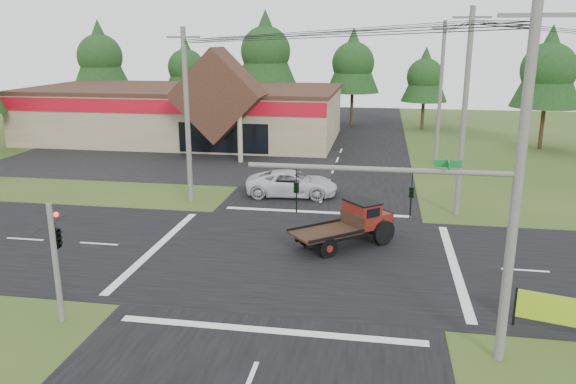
# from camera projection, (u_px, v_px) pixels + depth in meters

# --- Properties ---
(ground) EXTENTS (120.00, 120.00, 0.00)m
(ground) POSITION_uv_depth(u_px,v_px,m) (299.00, 257.00, 26.10)
(ground) COLOR #2F481A
(ground) RESTS_ON ground
(road_ns) EXTENTS (12.00, 120.00, 0.02)m
(road_ns) POSITION_uv_depth(u_px,v_px,m) (299.00, 256.00, 26.10)
(road_ns) COLOR black
(road_ns) RESTS_ON ground
(road_ew) EXTENTS (120.00, 12.00, 0.02)m
(road_ew) POSITION_uv_depth(u_px,v_px,m) (299.00, 256.00, 26.10)
(road_ew) COLOR black
(road_ew) RESTS_ON ground
(parking_apron) EXTENTS (28.00, 14.00, 0.02)m
(parking_apron) POSITION_uv_depth(u_px,v_px,m) (165.00, 161.00, 46.41)
(parking_apron) COLOR black
(parking_apron) RESTS_ON ground
(cvs_building) EXTENTS (30.40, 18.20, 9.19)m
(cvs_building) POSITION_uv_depth(u_px,v_px,m) (187.00, 112.00, 56.01)
(cvs_building) COLOR gray
(cvs_building) RESTS_ON ground
(traffic_signal_mast) EXTENTS (8.12, 0.24, 7.00)m
(traffic_signal_mast) POSITION_uv_depth(u_px,v_px,m) (454.00, 223.00, 16.87)
(traffic_signal_mast) COLOR #595651
(traffic_signal_mast) RESTS_ON ground
(traffic_signal_corner) EXTENTS (0.53, 2.48, 4.40)m
(traffic_signal_corner) POSITION_uv_depth(u_px,v_px,m) (54.00, 226.00, 19.40)
(traffic_signal_corner) COLOR #595651
(traffic_signal_corner) RESTS_ON ground
(utility_pole_nr) EXTENTS (2.00, 0.30, 11.00)m
(utility_pole_nr) POSITION_uv_depth(u_px,v_px,m) (517.00, 187.00, 16.29)
(utility_pole_nr) COLOR #595651
(utility_pole_nr) RESTS_ON ground
(utility_pole_nw) EXTENTS (2.00, 0.30, 10.50)m
(utility_pole_nw) POSITION_uv_depth(u_px,v_px,m) (187.00, 115.00, 33.57)
(utility_pole_nw) COLOR #595651
(utility_pole_nw) RESTS_ON ground
(utility_pole_ne) EXTENTS (2.00, 0.30, 11.50)m
(utility_pole_ne) POSITION_uv_depth(u_px,v_px,m) (464.00, 112.00, 30.89)
(utility_pole_ne) COLOR #595651
(utility_pole_ne) RESTS_ON ground
(utility_pole_n) EXTENTS (2.00, 0.30, 11.20)m
(utility_pole_n) POSITION_uv_depth(u_px,v_px,m) (440.00, 92.00, 44.25)
(utility_pole_n) COLOR #595651
(utility_pole_n) RESTS_ON ground
(tree_row_a) EXTENTS (6.72, 6.72, 12.12)m
(tree_row_a) POSITION_uv_depth(u_px,v_px,m) (100.00, 54.00, 66.83)
(tree_row_a) COLOR #332316
(tree_row_a) RESTS_ON ground
(tree_row_b) EXTENTS (5.60, 5.60, 10.10)m
(tree_row_b) POSITION_uv_depth(u_px,v_px,m) (186.00, 66.00, 67.49)
(tree_row_b) COLOR #332316
(tree_row_b) RESTS_ON ground
(tree_row_c) EXTENTS (7.28, 7.28, 13.13)m
(tree_row_c) POSITION_uv_depth(u_px,v_px,m) (266.00, 49.00, 64.42)
(tree_row_c) COLOR #332316
(tree_row_c) RESTS_ON ground
(tree_row_d) EXTENTS (6.16, 6.16, 11.11)m
(tree_row_d) POSITION_uv_depth(u_px,v_px,m) (353.00, 61.00, 64.13)
(tree_row_d) COLOR #332316
(tree_row_d) RESTS_ON ground
(tree_row_e) EXTENTS (5.04, 5.04, 9.09)m
(tree_row_e) POSITION_uv_depth(u_px,v_px,m) (425.00, 75.00, 61.30)
(tree_row_e) COLOR #332316
(tree_row_e) RESTS_ON ground
(tree_side_ne) EXTENTS (6.16, 6.16, 11.11)m
(tree_side_ne) POSITION_uv_depth(u_px,v_px,m) (549.00, 67.00, 49.84)
(tree_side_ne) COLOR #332316
(tree_side_ne) RESTS_ON ground
(antique_flatbed_truck) EXTENTS (5.30, 4.91, 2.19)m
(antique_flatbed_truck) POSITION_uv_depth(u_px,v_px,m) (344.00, 225.00, 27.15)
(antique_flatbed_truck) COLOR #4F120B
(antique_flatbed_truck) RESTS_ON ground
(white_pickup) EXTENTS (6.00, 3.10, 1.62)m
(white_pickup) POSITION_uv_depth(u_px,v_px,m) (292.00, 183.00, 36.10)
(white_pickup) COLOR silver
(white_pickup) RESTS_ON ground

